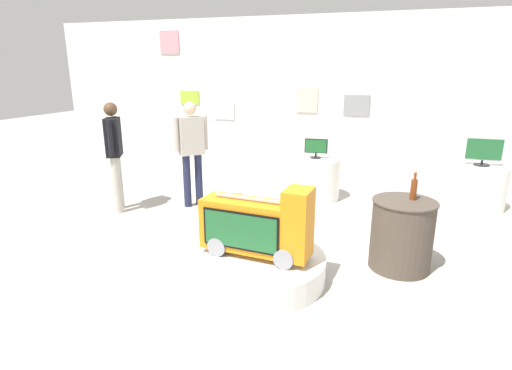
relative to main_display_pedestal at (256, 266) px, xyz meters
name	(u,v)px	position (x,y,z in m)	size (l,w,h in m)	color
ground_plane	(251,263)	(-0.15, 0.31, -0.13)	(30.00, 30.00, 0.00)	#B2ADA3
back_wall_display	(317,95)	(-0.16, 5.27, 1.51)	(12.85, 0.13, 3.29)	silver
main_display_pedestal	(256,266)	(0.00, 0.00, 0.00)	(1.49, 1.49, 0.27)	white
novelty_firetruck_tv	(258,227)	(0.02, -0.01, 0.46)	(1.19, 0.50, 0.78)	gray
display_pedestal_left_rear	(478,187)	(2.77, 3.20, 0.22)	(0.83, 0.83, 0.71)	white
tv_on_left_rear	(484,151)	(2.77, 3.20, 0.81)	(0.55, 0.23, 0.44)	black
display_pedestal_center_rear	(315,178)	(0.18, 3.00, 0.22)	(0.86, 0.86, 0.71)	white
tv_on_center_rear	(316,148)	(0.18, 3.00, 0.76)	(0.39, 0.18, 0.33)	black
side_table_round	(402,234)	(1.49, 0.69, 0.27)	(0.69, 0.69, 0.79)	#4C4238
bottle_on_side_table	(414,189)	(1.57, 0.76, 0.78)	(0.07, 0.07, 0.31)	brown
shopper_browsing_near_truck	(191,146)	(-1.67, 2.03, 0.86)	(0.42, 0.41, 1.69)	#1E233F
shopper_browsing_rear	(114,149)	(-2.70, 1.47, 0.86)	(0.35, 0.51, 1.70)	#B2ADA3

